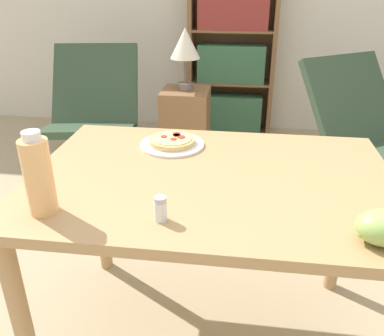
# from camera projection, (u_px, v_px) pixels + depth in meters

# --- Properties ---
(dining_table) EXTENTS (1.23, 0.85, 0.75)m
(dining_table) POSITION_uv_depth(u_px,v_px,m) (210.00, 200.00, 1.42)
(dining_table) COLOR tan
(dining_table) RESTS_ON ground_plane
(pizza_on_plate) EXTENTS (0.25, 0.25, 0.04)m
(pizza_on_plate) POSITION_uv_depth(u_px,v_px,m) (172.00, 142.00, 1.60)
(pizza_on_plate) COLOR white
(pizza_on_plate) RESTS_ON dining_table
(drink_bottle) EXTENTS (0.08, 0.08, 0.25)m
(drink_bottle) POSITION_uv_depth(u_px,v_px,m) (38.00, 176.00, 1.12)
(drink_bottle) COLOR #EFB270
(drink_bottle) RESTS_ON dining_table
(salt_shaker) EXTENTS (0.04, 0.04, 0.07)m
(salt_shaker) POSITION_uv_depth(u_px,v_px,m) (161.00, 209.00, 1.11)
(salt_shaker) COLOR white
(salt_shaker) RESTS_ON dining_table
(lounge_chair_near) EXTENTS (0.73, 0.86, 0.88)m
(lounge_chair_near) POSITION_uv_depth(u_px,v_px,m) (95.00, 132.00, 3.03)
(lounge_chair_near) COLOR black
(lounge_chair_near) RESTS_ON ground_plane
(lounge_chair_far) EXTENTS (0.90, 0.98, 0.88)m
(lounge_chair_far) POSITION_uv_depth(u_px,v_px,m) (362.00, 156.00, 2.64)
(lounge_chair_far) COLOR black
(lounge_chair_far) RESTS_ON ground_plane
(bookshelf) EXTENTS (0.75, 0.27, 1.38)m
(bookshelf) POSITION_uv_depth(u_px,v_px,m) (231.00, 61.00, 3.59)
(bookshelf) COLOR brown
(bookshelf) RESTS_ON ground_plane
(side_table) EXTENTS (0.34, 0.34, 0.60)m
(side_table) POSITION_uv_depth(u_px,v_px,m) (186.00, 129.00, 3.07)
(side_table) COLOR brown
(side_table) RESTS_ON ground_plane
(table_lamp) EXTENTS (0.21, 0.21, 0.43)m
(table_lamp) POSITION_uv_depth(u_px,v_px,m) (185.00, 46.00, 2.80)
(table_lamp) COLOR #665B51
(table_lamp) RESTS_ON side_table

